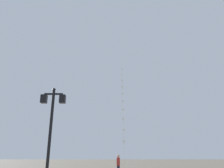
% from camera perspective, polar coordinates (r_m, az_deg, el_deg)
% --- Properties ---
extents(twin_lantern_lamp_post, '(1.19, 0.28, 4.82)m').
position_cam_1_polar(twin_lantern_lamp_post, '(10.69, -15.77, -8.68)').
color(twin_lantern_lamp_post, black).
rests_on(twin_lantern_lamp_post, ground_plane).
extents(kite_train, '(0.76, 10.81, 14.16)m').
position_cam_1_polar(kite_train, '(25.59, 2.89, -5.29)').
color(kite_train, brown).
rests_on(kite_train, ground_plane).
extents(kite_flyer, '(0.28, 0.62, 1.71)m').
position_cam_1_polar(kite_flyer, '(18.36, 1.70, -20.75)').
color(kite_flyer, '#1E1E2D').
rests_on(kite_flyer, ground_plane).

